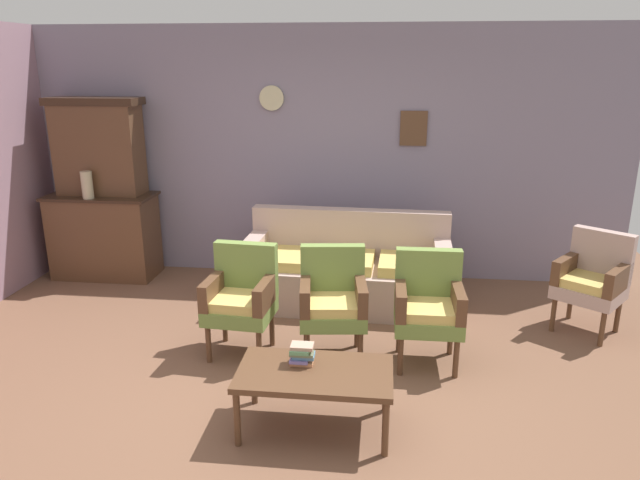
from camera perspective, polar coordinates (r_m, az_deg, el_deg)
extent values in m
plane|color=brown|center=(4.38, -2.78, -14.95)|extent=(7.68, 7.68, 0.00)
cube|color=gray|center=(6.40, 0.81, 8.30)|extent=(6.40, 0.06, 2.70)
cube|color=brown|center=(6.29, 9.11, 10.70)|extent=(0.28, 0.02, 0.36)
cylinder|color=beige|center=(6.38, -4.74, 13.64)|extent=(0.26, 0.03, 0.26)
cube|color=brown|center=(6.93, -20.23, 0.28)|extent=(1.10, 0.52, 0.90)
cube|color=#342115|center=(6.82, -20.62, 4.03)|extent=(1.16, 0.55, 0.03)
cube|color=brown|center=(6.80, -20.75, 8.20)|extent=(0.90, 0.36, 0.95)
cube|color=#342115|center=(6.75, -21.22, 12.51)|extent=(0.99, 0.38, 0.08)
cylinder|color=#BAAD8A|center=(6.65, -21.76, 5.01)|extent=(0.12, 0.12, 0.29)
cube|color=tan|center=(5.78, 2.56, -4.40)|extent=(2.02, 0.88, 0.42)
cube|color=tan|center=(5.94, 2.95, 0.76)|extent=(2.00, 0.24, 0.48)
cube|color=tan|center=(5.65, 11.88, -1.71)|extent=(0.19, 0.81, 0.24)
cube|color=tan|center=(5.83, -6.37, -0.87)|extent=(0.19, 0.81, 0.24)
cube|color=tan|center=(5.63, 8.48, -2.37)|extent=(0.55, 0.58, 0.10)
cube|color=tan|center=(5.65, 2.55, -2.10)|extent=(0.55, 0.58, 0.10)
cube|color=tan|center=(5.74, -3.25, -1.81)|extent=(0.55, 0.58, 0.10)
cube|color=olive|center=(4.82, -7.80, -6.88)|extent=(0.56, 0.52, 0.12)
cube|color=tan|center=(4.77, -7.92, -5.98)|extent=(0.47, 0.44, 0.10)
cube|color=olive|center=(4.89, -7.20, -2.84)|extent=(0.53, 0.14, 0.46)
cube|color=brown|center=(4.69, -5.32, -5.22)|extent=(0.12, 0.48, 0.22)
cube|color=brown|center=(4.83, -10.36, -4.78)|extent=(0.12, 0.48, 0.22)
cylinder|color=brown|center=(4.69, -5.96, -10.48)|extent=(0.04, 0.04, 0.32)
cylinder|color=brown|center=(4.82, -10.82, -9.92)|extent=(0.04, 0.04, 0.32)
cylinder|color=brown|center=(5.02, -4.71, -8.53)|extent=(0.04, 0.04, 0.32)
cylinder|color=brown|center=(5.14, -9.27, -8.07)|extent=(0.04, 0.04, 0.32)
cube|color=olive|center=(4.72, 1.27, -7.27)|extent=(0.57, 0.54, 0.12)
cube|color=tan|center=(4.66, 1.29, -6.36)|extent=(0.49, 0.46, 0.10)
cube|color=olive|center=(4.79, 1.23, -3.12)|extent=(0.53, 0.16, 0.46)
cube|color=brown|center=(4.66, 4.00, -5.34)|extent=(0.14, 0.49, 0.22)
cube|color=brown|center=(4.65, -1.44, -5.37)|extent=(0.14, 0.49, 0.22)
cylinder|color=brown|center=(4.65, 3.95, -10.68)|extent=(0.04, 0.04, 0.32)
cylinder|color=brown|center=(4.64, -1.32, -10.72)|extent=(0.04, 0.04, 0.32)
cylinder|color=brown|center=(4.99, 3.63, -8.66)|extent=(0.04, 0.04, 0.32)
cylinder|color=brown|center=(4.98, -1.25, -8.69)|extent=(0.04, 0.04, 0.32)
cube|color=olive|center=(4.69, 10.47, -7.70)|extent=(0.52, 0.49, 0.12)
cube|color=tan|center=(4.64, 10.55, -6.79)|extent=(0.45, 0.41, 0.10)
cube|color=olive|center=(4.77, 10.48, -3.52)|extent=(0.52, 0.11, 0.46)
cube|color=brown|center=(4.65, 13.30, -5.83)|extent=(0.08, 0.48, 0.22)
cube|color=brown|center=(4.61, 7.85, -5.72)|extent=(0.08, 0.48, 0.22)
cylinder|color=brown|center=(4.64, 13.13, -11.18)|extent=(0.04, 0.04, 0.32)
cylinder|color=brown|center=(4.61, 7.84, -11.11)|extent=(0.04, 0.04, 0.32)
cylinder|color=brown|center=(4.98, 12.61, -9.13)|extent=(0.04, 0.04, 0.32)
cylinder|color=brown|center=(4.95, 7.72, -9.04)|extent=(0.04, 0.04, 0.32)
cube|color=tan|center=(5.67, 24.73, -4.62)|extent=(0.70, 0.70, 0.12)
cube|color=tan|center=(5.62, 24.77, -3.82)|extent=(0.60, 0.59, 0.10)
cube|color=tan|center=(5.76, 25.77, -1.37)|extent=(0.47, 0.40, 0.46)
cube|color=brown|center=(5.56, 27.06, -3.50)|extent=(0.36, 0.43, 0.22)
cube|color=brown|center=(5.68, 22.87, -2.52)|extent=(0.36, 0.43, 0.22)
cylinder|color=brown|center=(5.53, 25.81, -7.80)|extent=(0.04, 0.04, 0.32)
cylinder|color=brown|center=(5.65, 21.79, -6.76)|extent=(0.04, 0.04, 0.32)
cylinder|color=brown|center=(5.87, 27.03, -6.56)|extent=(0.04, 0.04, 0.32)
cylinder|color=brown|center=(5.98, 23.22, -5.61)|extent=(0.04, 0.04, 0.32)
cube|color=brown|center=(3.85, -0.51, -12.87)|extent=(1.00, 0.56, 0.04)
cylinder|color=brown|center=(4.23, -6.45, -13.30)|extent=(0.04, 0.04, 0.38)
cylinder|color=brown|center=(4.14, 6.44, -14.02)|extent=(0.04, 0.04, 0.38)
cylinder|color=brown|center=(3.84, -8.09, -16.86)|extent=(0.04, 0.04, 0.38)
cylinder|color=brown|center=(3.74, 6.40, -17.80)|extent=(0.04, 0.04, 0.38)
cube|color=tan|center=(3.92, -1.78, -11.79)|extent=(0.15, 0.10, 0.02)
cube|color=#7D6BB0|center=(3.89, -2.05, -11.62)|extent=(0.12, 0.09, 0.02)
cube|color=#5A87A7|center=(3.90, -1.62, -11.17)|extent=(0.15, 0.10, 0.03)
cube|color=#6A7354|center=(3.87, -1.79, -11.00)|extent=(0.16, 0.08, 0.02)
cube|color=#5D9467|center=(3.86, -1.97, -10.71)|extent=(0.12, 0.10, 0.03)
cube|color=tan|center=(3.86, -1.75, -10.31)|extent=(0.15, 0.10, 0.03)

